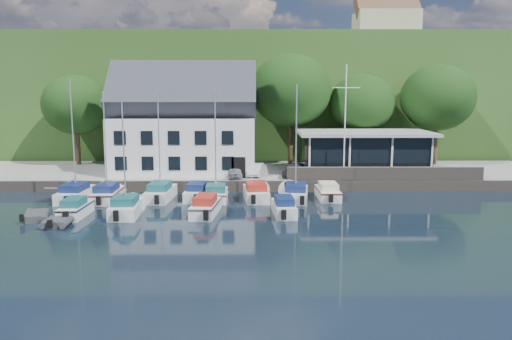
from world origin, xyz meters
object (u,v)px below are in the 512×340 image
Objects in this scene: dinghy_1 at (59,220)px; boat_r2_1 at (124,153)px; boat_r1_7 at (328,190)px; boat_r2_3 at (284,205)px; boat_r1_2 at (159,145)px; boat_r1_1 at (105,147)px; boat_r2_2 at (206,205)px; club_pavilion at (364,152)px; boat_r1_5 at (256,191)px; car_silver at (235,171)px; car_dgrey at (294,170)px; boat_r1_4 at (216,150)px; car_white at (256,170)px; boat_r1_0 at (73,146)px; boat_r1_6 at (296,148)px; boat_r2_0 at (75,207)px; flagpole at (345,123)px; harbor_building at (185,129)px; boat_r1_3 at (197,191)px; dinghy_0 at (36,214)px; car_blue at (311,169)px.

boat_r2_1 is at bearing 29.36° from dinghy_1.
boat_r2_3 is at bearing -128.45° from boat_r1_7.
boat_r1_2 is 3.01× the size of dinghy_1.
boat_r1_1 reaches higher than boat_r2_2.
boat_r2_1 is (-1.54, -5.45, 0.01)m from boat_r1_2.
club_pavilion reaches higher than boat_r1_5.
club_pavilion is 3.82× the size of car_silver.
car_dgrey is 9.86m from boat_r1_4.
car_white is 16.71m from boat_r1_0.
boat_r1_4 is 0.96× the size of boat_r1_6.
boat_r2_2 is 10.22m from dinghy_1.
boat_r1_1 is 6.53m from boat_r2_0.
boat_r1_7 is at bearing 3.86° from boat_r1_4.
flagpole is at bearing 18.64° from boat_r1_2.
boat_r1_1 is at bearing -172.32° from boat_r1_6.
dinghy_1 is (-9.84, -2.75, -0.39)m from boat_r2_2.
boat_r1_7 reaches higher than dinghy_1.
boat_r1_3 is (2.12, -8.69, -4.61)m from harbor_building.
boat_r1_1 is at bearing -171.58° from boat_r1_3.
boat_r1_2 is at bearing -165.24° from flagpole.
dinghy_0 is at bearing -131.35° from car_white.
boat_r1_1 is at bearing -153.96° from car_silver.
boat_r2_0 is at bearing 179.84° from boat_r2_1.
boat_r1_2 reaches higher than car_white.
car_blue is (5.31, -0.12, 0.04)m from car_white.
boat_r1_3 is (-3.03, -5.13, -0.85)m from car_silver.
club_pavilion is 16.77m from boat_r1_4.
boat_r2_0 is at bearing -153.26° from boat_r1_4.
boat_r1_6 is at bearing 21.92° from dinghy_1.
boat_r2_0 reaches higher than boat_r1_7.
boat_r1_5 is 11.76m from boat_r2_1.
boat_r1_2 reaches higher than boat_r1_3.
harbor_building is at bearing 66.30° from dinghy_1.
boat_r2_1 is at bearing -129.15° from car_blue.
dinghy_0 is (-21.18, -12.44, -1.29)m from car_blue.
car_blue is 15.01m from boat_r1_2.
car_white is at bearing 43.44° from dinghy_1.
boat_r1_6 is at bearing -52.21° from car_white.
boat_r1_2 is at bearing -136.45° from car_dgrey.
car_blue is 14.46m from boat_r2_2.
club_pavilion is 29.53m from dinghy_1.
club_pavilion is 5.81m from flagpole.
boat_r1_6 reaches higher than boat_r1_7.
boat_r2_1 is at bearing 177.48° from boat_r2_3.
boat_r1_1 reaches higher than boat_r2_0.
car_blue is at bearing 23.09° from car_dgrey.
boat_r2_0 is (-8.31, -5.76, -0.02)m from boat_r1_3.
boat_r1_2 reaches higher than boat_r2_0.
boat_r2_3 is (5.84, 0.01, -0.05)m from boat_r2_2.
flagpole is at bearing 61.13° from boat_r1_7.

